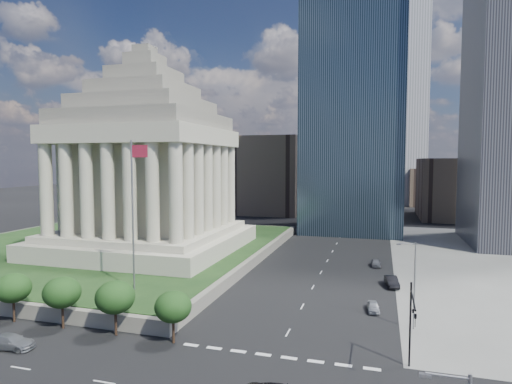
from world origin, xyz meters
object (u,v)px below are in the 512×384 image
at_px(war_memorial, 147,149).
at_px(parked_sedan_mid, 392,282).
at_px(street_lamp_north, 413,280).
at_px(suv_grey, 11,342).
at_px(parked_sedan_near, 373,307).
at_px(parked_sedan_far, 376,263).
at_px(traffic_signal_ne, 412,318).
at_px(flagpole, 134,206).

xyz_separation_m(war_memorial, parked_sedan_mid, (45.50, -6.34, -20.63)).
bearing_deg(street_lamp_north, war_memorial, 154.08).
distance_m(street_lamp_north, suv_grey, 43.36).
distance_m(parked_sedan_near, parked_sedan_far, 24.34).
bearing_deg(traffic_signal_ne, flagpole, 163.29).
distance_m(war_memorial, street_lamp_north, 54.92).
bearing_deg(street_lamp_north, flagpole, -178.37).
relative_size(parked_sedan_near, parked_sedan_far, 0.93).
height_order(flagpole, street_lamp_north, flagpole).
bearing_deg(traffic_signal_ne, street_lamp_north, 85.81).
bearing_deg(parked_sedan_mid, war_memorial, 162.77).
relative_size(parked_sedan_mid, parked_sedan_far, 1.20).
height_order(flagpole, parked_sedan_far, flagpole).
distance_m(suv_grey, parked_sedan_far, 57.96).
bearing_deg(suv_grey, street_lamp_north, -72.01).
bearing_deg(suv_grey, parked_sedan_mid, -53.52).
bearing_deg(parked_sedan_mid, traffic_signal_ne, -97.24).
distance_m(parked_sedan_mid, parked_sedan_far, 12.64).
distance_m(street_lamp_north, parked_sedan_far, 29.79).
xyz_separation_m(parked_sedan_near, parked_sedan_mid, (2.50, 11.95, 0.15)).
bearing_deg(war_memorial, traffic_signal_ne, -36.42).
distance_m(war_memorial, parked_sedan_near, 51.14).
xyz_separation_m(war_memorial, parked_sedan_far, (43.00, 6.05, -20.73)).
xyz_separation_m(war_memorial, flagpole, (12.17, -24.00, -8.29)).
bearing_deg(parked_sedan_near, street_lamp_north, -52.71).
xyz_separation_m(traffic_signal_ne, parked_sedan_far, (-3.50, 40.35, -4.58)).
height_order(traffic_signal_ne, parked_sedan_far, traffic_signal_ne).
relative_size(flagpole, parked_sedan_near, 5.46).
relative_size(war_memorial, flagpole, 1.95).
bearing_deg(parked_sedan_far, traffic_signal_ne, -88.56).
height_order(traffic_signal_ne, suv_grey, traffic_signal_ne).
bearing_deg(war_memorial, suv_grey, -79.05).
bearing_deg(suv_grey, war_memorial, 5.76).
height_order(street_lamp_north, parked_sedan_mid, street_lamp_north).
height_order(war_memorial, parked_sedan_near, war_memorial).
xyz_separation_m(suv_grey, parked_sedan_near, (35.27, 21.66, -0.10)).
height_order(flagpole, parked_sedan_mid, flagpole).
distance_m(traffic_signal_ne, parked_sedan_mid, 28.34).
bearing_deg(parked_sedan_far, parked_sedan_mid, -82.11).
distance_m(suv_grey, parked_sedan_mid, 50.56).
height_order(parked_sedan_near, parked_sedan_mid, parked_sedan_mid).
height_order(suv_grey, parked_sedan_near, suv_grey).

